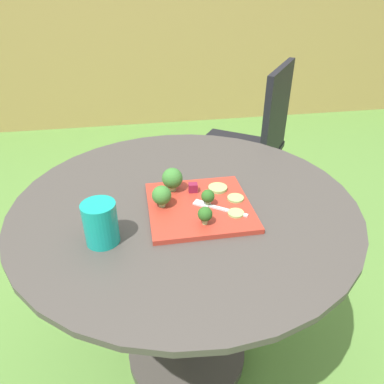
# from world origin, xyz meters

# --- Properties ---
(ground_plane) EXTENTS (12.00, 12.00, 0.00)m
(ground_plane) POSITION_xyz_m (0.00, 0.00, 0.00)
(ground_plane) COLOR #568438
(bamboo_fence) EXTENTS (8.00, 0.08, 1.27)m
(bamboo_fence) POSITION_xyz_m (0.00, 2.56, 0.64)
(bamboo_fence) COLOR #A8894C
(bamboo_fence) RESTS_ON ground_plane
(patio_table) EXTENTS (0.97, 0.97, 0.71)m
(patio_table) POSITION_xyz_m (0.00, 0.00, 0.48)
(patio_table) COLOR #423D38
(patio_table) RESTS_ON ground_plane
(patio_chair) EXTENTS (0.61, 0.61, 0.90)m
(patio_chair) POSITION_xyz_m (0.48, 0.81, 0.53)
(patio_chair) COLOR black
(patio_chair) RESTS_ON ground_plane
(salad_plate) EXTENTS (0.28, 0.28, 0.01)m
(salad_plate) POSITION_xyz_m (0.03, -0.05, 0.72)
(salad_plate) COLOR #AD3323
(salad_plate) RESTS_ON patio_table
(drinking_glass) EXTENTS (0.08, 0.08, 0.11)m
(drinking_glass) POSITION_xyz_m (-0.22, -0.15, 0.76)
(drinking_glass) COLOR #149989
(drinking_glass) RESTS_ON patio_table
(fork) EXTENTS (0.13, 0.10, 0.00)m
(fork) POSITION_xyz_m (0.07, -0.08, 0.73)
(fork) COLOR silver
(fork) RESTS_ON salad_plate
(broccoli_floret_0) EXTENTS (0.05, 0.05, 0.06)m
(broccoli_floret_0) POSITION_xyz_m (-0.07, -0.04, 0.76)
(broccoli_floret_0) COLOR #99B770
(broccoli_floret_0) RESTS_ON salad_plate
(broccoli_floret_1) EXTENTS (0.04, 0.04, 0.05)m
(broccoli_floret_1) POSITION_xyz_m (0.05, -0.06, 0.75)
(broccoli_floret_1) COLOR #99B770
(broccoli_floret_1) RESTS_ON salad_plate
(broccoli_floret_2) EXTENTS (0.04, 0.04, 0.05)m
(broccoli_floret_2) POSITION_xyz_m (0.03, -0.14, 0.75)
(broccoli_floret_2) COLOR #99B770
(broccoli_floret_2) RESTS_ON salad_plate
(broccoli_floret_3) EXTENTS (0.06, 0.06, 0.07)m
(broccoli_floret_3) POSITION_xyz_m (-0.03, 0.04, 0.76)
(broccoli_floret_3) COLOR #99B770
(broccoli_floret_3) RESTS_ON salad_plate
(cucumber_slice_0) EXTENTS (0.06, 0.06, 0.01)m
(cucumber_slice_0) POSITION_xyz_m (0.10, 0.02, 0.73)
(cucumber_slice_0) COLOR #8EB766
(cucumber_slice_0) RESTS_ON salad_plate
(cucumber_slice_1) EXTENTS (0.05, 0.05, 0.01)m
(cucumber_slice_1) POSITION_xyz_m (0.14, -0.04, 0.73)
(cucumber_slice_1) COLOR #8EB766
(cucumber_slice_1) RESTS_ON salad_plate
(cucumber_slice_2) EXTENTS (0.04, 0.04, 0.01)m
(cucumber_slice_2) POSITION_xyz_m (0.12, -0.11, 0.73)
(cucumber_slice_2) COLOR #8EB766
(cucumber_slice_2) RESTS_ON salad_plate
(beet_chunk_0) EXTENTS (0.03, 0.02, 0.03)m
(beet_chunk_0) POSITION_xyz_m (0.03, 0.02, 0.74)
(beet_chunk_0) COLOR maroon
(beet_chunk_0) RESTS_ON salad_plate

